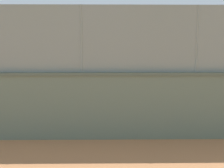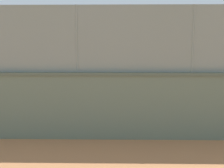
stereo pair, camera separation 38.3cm
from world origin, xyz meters
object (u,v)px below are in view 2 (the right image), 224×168
Objects in this scene: player_crossing_court at (165,88)px; player_foreground_swinging at (89,74)px; sports_ball at (193,122)px; courtside_bench at (76,108)px.

player_foreground_swinging is (3.65, -4.66, 0.11)m from player_crossing_court.
courtside_bench is (3.95, -0.20, 0.38)m from sports_ball.
player_crossing_court is 0.95× the size of courtside_bench.
player_foreground_swinging is at bearing -51.92° from player_crossing_court.
player_foreground_swinging is 1.05× the size of courtside_bench.
sports_ball is (-4.26, 6.93, -0.92)m from player_foreground_swinging.
player_crossing_court reaches higher than sports_ball.
courtside_bench is at bearing 92.63° from player_foreground_swinging.
player_foreground_swinging is 6.76m from courtside_bench.
sports_ball is at bearing 177.10° from courtside_bench.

